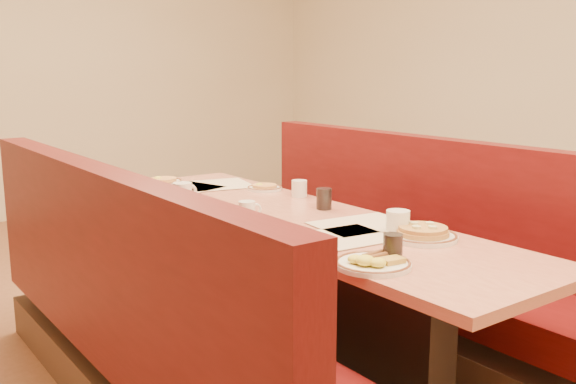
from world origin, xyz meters
TOP-DOWN VIEW (x-y plane):
  - ground at (0.00, 0.00)m, footprint 8.00×8.00m
  - diner_table at (0.00, 0.00)m, footprint 0.70×2.50m
  - booth_left at (-0.73, 0.00)m, footprint 0.55×2.50m
  - booth_right at (0.73, 0.00)m, footprint 0.55×2.50m
  - placemat_near_left at (-0.11, -0.43)m, footprint 0.42×0.33m
  - placemat_near_right at (0.12, -0.32)m, footprint 0.43×0.34m
  - placemat_far_left at (-0.12, 0.87)m, footprint 0.47×0.40m
  - placemat_far_right at (0.06, 0.88)m, footprint 0.52×0.44m
  - pancake_plate at (0.15, -0.62)m, footprint 0.27×0.27m
  - eggs_plate at (-0.25, -0.77)m, footprint 0.26×0.26m
  - extra_plate_mid at (0.24, 0.60)m, footprint 0.19×0.19m
  - extra_plate_far at (-0.12, 1.10)m, footprint 0.22×0.22m
  - coffee_mug_a at (0.12, -0.52)m, footprint 0.13×0.09m
  - coffee_mug_b at (-0.21, 0.07)m, footprint 0.10×0.07m
  - coffee_mug_c at (0.28, 0.33)m, footprint 0.11×0.08m
  - coffee_mug_d at (-0.28, 0.55)m, footprint 0.13×0.09m
  - soda_tumbler_near at (-0.14, -0.75)m, footprint 0.07×0.07m
  - soda_tumbler_mid at (0.19, 0.03)m, footprint 0.07×0.07m

SIDE VIEW (x-z plane):
  - ground at x=0.00m, z-range 0.00..0.00m
  - booth_left at x=-0.73m, z-range -0.16..0.89m
  - booth_right at x=0.73m, z-range -0.16..0.89m
  - diner_table at x=0.00m, z-range 0.00..0.75m
  - placemat_near_left at x=-0.11m, z-range 0.75..0.76m
  - placemat_near_right at x=0.12m, z-range 0.75..0.76m
  - placemat_far_left at x=-0.12m, z-range 0.75..0.76m
  - placemat_far_right at x=0.06m, z-range 0.75..0.76m
  - extra_plate_mid at x=0.24m, z-range 0.74..0.78m
  - extra_plate_far at x=-0.12m, z-range 0.74..0.79m
  - eggs_plate at x=-0.25m, z-range 0.74..0.79m
  - pancake_plate at x=0.15m, z-range 0.74..0.80m
  - coffee_mug_b at x=-0.21m, z-range 0.75..0.83m
  - coffee_mug_c at x=0.28m, z-range 0.75..0.84m
  - soda_tumbler_near at x=-0.14m, z-range 0.75..0.84m
  - soda_tumbler_mid at x=0.19m, z-range 0.75..0.85m
  - coffee_mug_a at x=0.12m, z-range 0.75..0.85m
  - coffee_mug_d at x=-0.28m, z-range 0.75..0.85m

